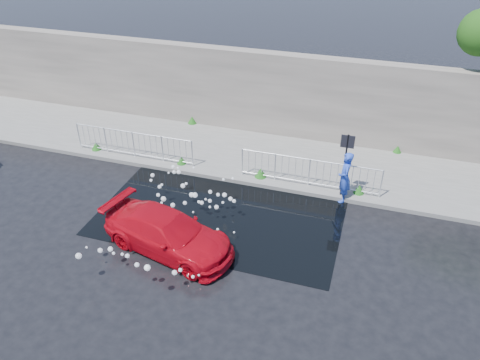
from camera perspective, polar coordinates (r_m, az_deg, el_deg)
name	(u,v)px	position (r m, az deg, el deg)	size (l,w,h in m)	color
ground	(197,228)	(15.25, -5.32, -5.80)	(90.00, 90.00, 0.00)	black
pavement	(243,154)	(19.12, 0.32, 3.24)	(30.00, 4.00, 0.15)	slate
curb	(227,178)	(17.48, -1.63, 0.20)	(30.00, 0.25, 0.16)	slate
retaining_wall	(258,92)	(20.24, 2.23, 10.66)	(30.00, 0.60, 3.50)	#605951
puddle	(221,213)	(15.83, -2.28, -4.01)	(8.00, 5.00, 0.01)	black
sign_post	(346,156)	(16.02, 12.77, 2.92)	(0.45, 0.06, 2.50)	black
railing_left	(134,143)	(18.95, -12.85, 4.37)	(5.05, 0.05, 1.10)	silver
railing_right	(309,171)	(16.82, 8.43, 1.04)	(5.05, 0.05, 1.10)	silver
weeds	(236,154)	(18.59, -0.47, 3.17)	(12.17, 3.93, 0.35)	#195717
water_spray	(174,211)	(14.82, -8.05, -3.79)	(3.64, 5.26, 1.13)	white
red_car	(168,233)	(14.17, -8.74, -6.41)	(1.70, 4.17, 1.21)	#BD0714
person	(345,177)	(16.32, 12.64, 0.31)	(0.68, 0.45, 1.87)	blue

